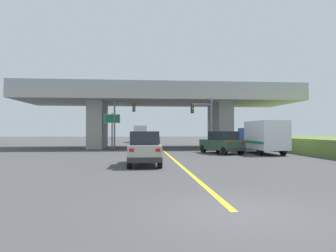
{
  "coord_description": "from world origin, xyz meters",
  "views": [
    {
      "loc": [
        -2.34,
        -7.47,
        2.02
      ],
      "look_at": [
        -0.11,
        17.65,
        2.47
      ],
      "focal_mm": 32.56,
      "sensor_mm": 36.0,
      "label": 1
    }
  ],
  "objects_px": {
    "sedan_oncoming": "(153,138)",
    "suv_lead": "(144,148)",
    "suv_crossing": "(222,142)",
    "box_truck": "(262,136)",
    "traffic_signal_farside": "(121,117)",
    "highway_sign": "(112,122)",
    "traffic_signal_nearside": "(205,117)",
    "semi_truck_distant": "(140,134)"
  },
  "relations": [
    {
      "from": "highway_sign",
      "to": "box_truck",
      "type": "bearing_deg",
      "value": -28.33
    },
    {
      "from": "traffic_signal_nearside",
      "to": "highway_sign",
      "type": "relative_size",
      "value": 1.39
    },
    {
      "from": "sedan_oncoming",
      "to": "traffic_signal_farside",
      "type": "height_order",
      "value": "traffic_signal_farside"
    },
    {
      "from": "box_truck",
      "to": "semi_truck_distant",
      "type": "distance_m",
      "value": 32.18
    },
    {
      "from": "suv_crossing",
      "to": "sedan_oncoming",
      "type": "bearing_deg",
      "value": 84.8
    },
    {
      "from": "box_truck",
      "to": "highway_sign",
      "type": "relative_size",
      "value": 1.64
    },
    {
      "from": "suv_lead",
      "to": "traffic_signal_farside",
      "type": "xyz_separation_m",
      "value": [
        -2.31,
        14.63,
        2.6
      ]
    },
    {
      "from": "traffic_signal_nearside",
      "to": "semi_truck_distant",
      "type": "bearing_deg",
      "value": 105.49
    },
    {
      "from": "traffic_signal_nearside",
      "to": "traffic_signal_farside",
      "type": "relative_size",
      "value": 0.99
    },
    {
      "from": "suv_crossing",
      "to": "traffic_signal_nearside",
      "type": "bearing_deg",
      "value": 77.3
    },
    {
      "from": "suv_lead",
      "to": "highway_sign",
      "type": "xyz_separation_m",
      "value": [
        -3.42,
        16.07,
        2.02
      ]
    },
    {
      "from": "box_truck",
      "to": "sedan_oncoming",
      "type": "bearing_deg",
      "value": 111.8
    },
    {
      "from": "box_truck",
      "to": "highway_sign",
      "type": "xyz_separation_m",
      "value": [
        -14.19,
        7.65,
        1.48
      ]
    },
    {
      "from": "highway_sign",
      "to": "semi_truck_distant",
      "type": "xyz_separation_m",
      "value": [
        3.08,
        22.55,
        -1.43
      ]
    },
    {
      "from": "box_truck",
      "to": "traffic_signal_farside",
      "type": "xyz_separation_m",
      "value": [
        -13.08,
        6.21,
        2.06
      ]
    },
    {
      "from": "suv_crossing",
      "to": "highway_sign",
      "type": "distance_m",
      "value": 12.97
    },
    {
      "from": "box_truck",
      "to": "traffic_signal_farside",
      "type": "bearing_deg",
      "value": 154.59
    },
    {
      "from": "traffic_signal_nearside",
      "to": "suv_crossing",
      "type": "bearing_deg",
      "value": -84.0
    },
    {
      "from": "suv_crossing",
      "to": "traffic_signal_nearside",
      "type": "height_order",
      "value": "traffic_signal_nearside"
    },
    {
      "from": "suv_lead",
      "to": "sedan_oncoming",
      "type": "relative_size",
      "value": 1.06
    },
    {
      "from": "traffic_signal_nearside",
      "to": "highway_sign",
      "type": "height_order",
      "value": "traffic_signal_nearside"
    },
    {
      "from": "traffic_signal_farside",
      "to": "highway_sign",
      "type": "height_order",
      "value": "traffic_signal_farside"
    },
    {
      "from": "suv_lead",
      "to": "sedan_oncoming",
      "type": "bearing_deg",
      "value": 86.72
    },
    {
      "from": "suv_crossing",
      "to": "traffic_signal_farside",
      "type": "bearing_deg",
      "value": 129.27
    },
    {
      "from": "traffic_signal_farside",
      "to": "suv_lead",
      "type": "bearing_deg",
      "value": -81.01
    },
    {
      "from": "box_truck",
      "to": "traffic_signal_nearside",
      "type": "height_order",
      "value": "traffic_signal_nearside"
    },
    {
      "from": "suv_lead",
      "to": "suv_crossing",
      "type": "bearing_deg",
      "value": 50.97
    },
    {
      "from": "suv_lead",
      "to": "highway_sign",
      "type": "distance_m",
      "value": 16.55
    },
    {
      "from": "box_truck",
      "to": "sedan_oncoming",
      "type": "xyz_separation_m",
      "value": [
        -8.99,
        22.49,
        -0.54
      ]
    },
    {
      "from": "suv_crossing",
      "to": "box_truck",
      "type": "xyz_separation_m",
      "value": [
        3.67,
        -0.33,
        0.54
      ]
    },
    {
      "from": "traffic_signal_nearside",
      "to": "highway_sign",
      "type": "bearing_deg",
      "value": 166.43
    },
    {
      "from": "suv_crossing",
      "to": "semi_truck_distant",
      "type": "xyz_separation_m",
      "value": [
        -7.43,
        29.87,
        0.59
      ]
    },
    {
      "from": "suv_crossing",
      "to": "semi_truck_distant",
      "type": "bearing_deg",
      "value": 85.27
    },
    {
      "from": "suv_lead",
      "to": "highway_sign",
      "type": "bearing_deg",
      "value": 102.03
    },
    {
      "from": "semi_truck_distant",
      "to": "highway_sign",
      "type": "bearing_deg",
      "value": -97.79
    },
    {
      "from": "suv_crossing",
      "to": "highway_sign",
      "type": "relative_size",
      "value": 1.23
    },
    {
      "from": "sedan_oncoming",
      "to": "suv_lead",
      "type": "bearing_deg",
      "value": -93.28
    },
    {
      "from": "box_truck",
      "to": "semi_truck_distant",
      "type": "height_order",
      "value": "semi_truck_distant"
    },
    {
      "from": "semi_truck_distant",
      "to": "box_truck",
      "type": "bearing_deg",
      "value": -69.81
    },
    {
      "from": "highway_sign",
      "to": "semi_truck_distant",
      "type": "distance_m",
      "value": 22.8
    },
    {
      "from": "suv_lead",
      "to": "semi_truck_distant",
      "type": "distance_m",
      "value": 38.62
    },
    {
      "from": "suv_crossing",
      "to": "traffic_signal_farside",
      "type": "xyz_separation_m",
      "value": [
        -9.41,
        5.88,
        2.6
      ]
    }
  ]
}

